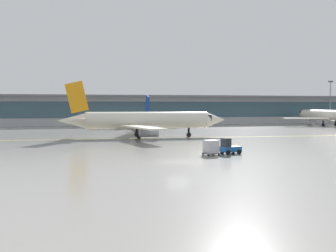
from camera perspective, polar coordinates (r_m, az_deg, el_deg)
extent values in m
plane|color=gray|center=(44.45, 1.46, -5.24)|extent=(400.00, 400.00, 0.00)
cube|color=yellow|center=(75.47, -2.76, -1.80)|extent=(109.92, 5.01, 0.01)
cube|color=#B2B7BC|center=(128.37, -7.80, 2.20)|extent=(212.51, 8.00, 9.00)
cube|color=#385666|center=(124.30, -7.65, 2.38)|extent=(204.01, 0.16, 5.04)
cube|color=slate|center=(126.90, -7.76, 4.36)|extent=(221.01, 11.00, 0.60)
cylinder|color=silver|center=(107.71, -4.42, 1.14)|extent=(4.09, 19.65, 2.71)
cone|color=silver|center=(118.85, -5.58, 1.32)|extent=(2.80, 3.43, 2.57)
cube|color=black|center=(116.71, -5.38, 1.45)|extent=(2.28, 2.58, 0.95)
cone|color=silver|center=(96.10, -2.91, 0.91)|extent=(2.61, 4.49, 2.30)
cube|color=silver|center=(104.91, -7.94, 0.66)|extent=(11.44, 4.80, 0.22)
cylinder|color=#999EA3|center=(106.48, -6.84, 0.30)|extent=(1.87, 2.98, 1.67)
cube|color=silver|center=(107.88, -0.64, 0.76)|extent=(11.35, 6.23, 0.22)
cylinder|color=#999EA3|center=(108.48, -1.94, 0.37)|extent=(1.87, 2.98, 1.67)
cube|color=navy|center=(96.88, -3.04, 3.10)|extent=(0.55, 3.66, 5.10)
cube|color=silver|center=(96.79, -4.23, 1.16)|extent=(4.11, 2.19, 0.19)
cube|color=silver|center=(97.73, -1.94, 1.19)|extent=(4.11, 2.19, 0.19)
cylinder|color=black|center=(114.47, -5.14, 0.22)|extent=(0.35, 0.35, 1.43)
cylinder|color=black|center=(114.49, -5.14, 0.04)|extent=(0.49, 0.75, 0.72)
cylinder|color=black|center=(105.87, -5.20, -0.02)|extent=(0.35, 0.35, 1.43)
cylinder|color=black|center=(105.89, -5.20, -0.21)|extent=(0.49, 0.75, 0.72)
cylinder|color=black|center=(106.65, -3.27, 0.01)|extent=(0.35, 0.35, 1.43)
cylinder|color=black|center=(106.67, -3.27, -0.18)|extent=(0.49, 0.75, 0.72)
cylinder|color=silver|center=(130.12, 22.05, 1.48)|extent=(3.44, 23.10, 3.20)
cone|color=silver|center=(141.32, 18.90, 1.65)|extent=(3.08, 3.88, 3.04)
cube|color=black|center=(139.15, 19.46, 1.79)|extent=(2.53, 2.91, 1.12)
cube|color=silver|center=(124.00, 19.44, 1.06)|extent=(13.52, 6.42, 0.26)
cylinder|color=#999EA3|center=(126.66, 20.10, 0.68)|extent=(2.01, 3.41, 1.98)
cylinder|color=black|center=(136.87, 20.08, 0.56)|extent=(0.41, 0.41, 1.70)
cylinder|color=black|center=(136.89, 20.07, 0.39)|extent=(0.53, 0.85, 0.85)
cylinder|color=black|center=(127.41, 21.72, 0.36)|extent=(0.41, 0.41, 1.70)
cylinder|color=black|center=(127.43, 21.71, 0.17)|extent=(0.53, 0.85, 0.85)
cylinder|color=black|center=(129.94, 23.28, 0.37)|extent=(0.41, 0.41, 1.70)
cylinder|color=black|center=(129.96, 23.28, 0.19)|extent=(0.53, 0.85, 0.85)
cylinder|color=silver|center=(77.23, -3.02, 0.85)|extent=(24.10, 4.34, 3.33)
cone|color=silver|center=(80.17, 6.95, 0.92)|extent=(4.13, 3.33, 3.16)
cube|color=black|center=(79.41, 5.11, 1.21)|extent=(3.10, 2.72, 1.17)
cone|color=silver|center=(76.80, -13.94, 0.76)|extent=(5.44, 3.05, 2.83)
cube|color=silver|center=(85.52, -5.03, 0.45)|extent=(7.32, 14.00, 0.27)
cylinder|color=#999EA3|center=(82.99, -3.85, -0.27)|extent=(3.61, 2.20, 2.06)
cube|color=silver|center=(68.59, -3.76, -0.20)|extent=(6.27, 14.06, 0.27)
cylinder|color=#999EA3|center=(71.54, -2.83, -0.80)|extent=(3.61, 2.20, 2.06)
cube|color=orange|center=(76.69, -13.18, 4.13)|extent=(4.50, 0.54, 6.27)
cube|color=silver|center=(79.15, -12.77, 1.20)|extent=(2.56, 4.99, 0.24)
cube|color=silver|center=(74.26, -12.94, 1.08)|extent=(2.56, 4.99, 0.24)
cylinder|color=black|center=(78.84, 3.05, -0.95)|extent=(0.43, 0.43, 1.76)
cylinder|color=black|center=(78.88, 3.04, -1.27)|extent=(0.90, 0.58, 0.88)
cylinder|color=black|center=(79.39, -4.62, -0.93)|extent=(0.43, 0.43, 1.76)
cylinder|color=black|center=(79.42, -4.62, -1.25)|extent=(0.90, 0.58, 0.88)
cylinder|color=black|center=(74.91, -4.29, -1.17)|extent=(0.43, 0.43, 1.76)
cylinder|color=black|center=(74.95, -4.29, -1.51)|extent=(0.90, 0.58, 0.88)
cube|color=#194C8C|center=(51.96, 9.14, -3.34)|extent=(2.84, 1.93, 0.70)
cube|color=#1E2328|center=(51.45, 8.46, -2.39)|extent=(1.15, 1.41, 1.10)
cylinder|color=black|center=(53.05, 9.48, -3.59)|extent=(0.63, 0.34, 0.60)
cylinder|color=black|center=(51.91, 10.35, -3.75)|extent=(0.63, 0.34, 0.60)
cylinder|color=black|center=(52.11, 7.93, -3.70)|extent=(0.63, 0.34, 0.60)
cylinder|color=black|center=(50.95, 8.79, -3.86)|extent=(0.63, 0.34, 0.60)
cube|color=#595B60|center=(50.37, 6.29, -3.95)|extent=(2.40, 2.02, 0.12)
cube|color=silver|center=(50.27, 6.29, -2.98)|extent=(1.89, 1.81, 1.60)
cylinder|color=black|center=(51.38, 6.60, -4.00)|extent=(0.24, 0.15, 0.22)
cylinder|color=black|center=(50.20, 7.44, -4.18)|extent=(0.24, 0.15, 0.22)
cylinder|color=black|center=(50.61, 5.15, -4.10)|extent=(0.24, 0.15, 0.22)
cylinder|color=black|center=(49.41, 5.97, -4.28)|extent=(0.24, 0.15, 0.22)
cylinder|color=gray|center=(148.28, 22.61, 3.14)|extent=(0.36, 0.36, 14.37)
cube|color=#3F3F42|center=(148.50, 22.67, 6.01)|extent=(1.80, 0.30, 0.50)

